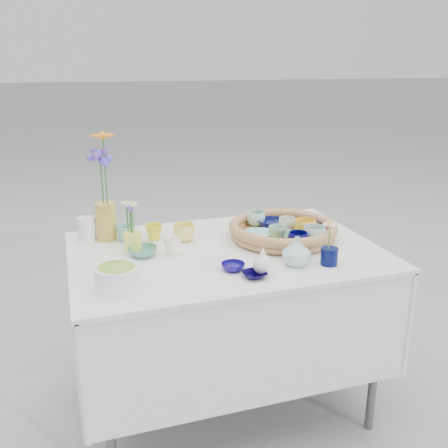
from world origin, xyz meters
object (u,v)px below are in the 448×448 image
object	(u,v)px
bud_vase_seafoam	(297,251)
tall_vase_yellow	(106,221)
display_table	(225,404)
wicker_tray	(283,230)

from	to	relation	value
bud_vase_seafoam	tall_vase_yellow	world-z (taller)	tall_vase_yellow
display_table	wicker_tray	distance (m)	0.85
display_table	tall_vase_yellow	bearing A→B (deg)	148.36
display_table	bud_vase_seafoam	xyz separation A→B (m)	(0.21, -0.24, 0.82)
tall_vase_yellow	bud_vase_seafoam	bearing A→B (deg)	-38.29
display_table	tall_vase_yellow	xyz separation A→B (m)	(-0.45, 0.28, 0.85)
display_table	wicker_tray	xyz separation A→B (m)	(0.28, 0.05, 0.80)
wicker_tray	tall_vase_yellow	distance (m)	0.77
display_table	tall_vase_yellow	size ratio (longest dim) A/B	7.64
wicker_tray	bud_vase_seafoam	xyz separation A→B (m)	(-0.07, -0.29, 0.02)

